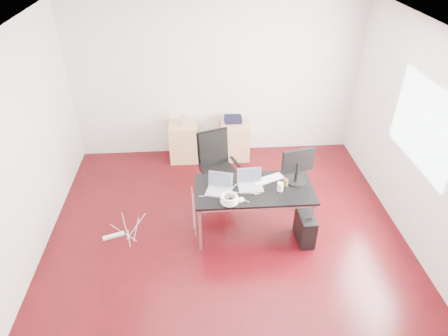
{
  "coord_description": "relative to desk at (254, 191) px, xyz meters",
  "views": [
    {
      "loc": [
        -0.33,
        -4.09,
        3.93
      ],
      "look_at": [
        0.0,
        0.55,
        0.85
      ],
      "focal_mm": 32.0,
      "sensor_mm": 36.0,
      "label": 1
    }
  ],
  "objects": [
    {
      "name": "laptop_right",
      "position": [
        -0.05,
        0.05,
        0.11
      ],
      "size": [
        0.34,
        0.26,
        0.23
      ],
      "rotation": [
        0.0,
        0.0,
        0.03
      ],
      "color": "silver",
      "rests_on": "desk"
    },
    {
      "name": "keyboard",
      "position": [
        0.22,
        0.17,
        0.06
      ],
      "size": [
        0.46,
        0.3,
        0.02
      ],
      "primitive_type": "cube",
      "rotation": [
        0.0,
        0.0,
        0.4
      ],
      "color": "white",
      "rests_on": "desk"
    },
    {
      "name": "desk",
      "position": [
        0.0,
        0.0,
        0.0
      ],
      "size": [
        1.6,
        0.8,
        0.73
      ],
      "color": "black",
      "rests_on": "ground"
    },
    {
      "name": "cup_brown",
      "position": [
        0.43,
        0.04,
        0.1
      ],
      "size": [
        0.08,
        0.08,
        0.1
      ],
      "primitive_type": "cylinder",
      "rotation": [
        0.0,
        0.0,
        0.03
      ],
      "color": "brown",
      "rests_on": "desk"
    },
    {
      "name": "monitor",
      "position": [
        0.59,
        0.12,
        0.34
      ],
      "size": [
        0.45,
        0.26,
        0.51
      ],
      "rotation": [
        0.0,
        0.0,
        0.23
      ],
      "color": "black",
      "rests_on": "desk"
    },
    {
      "name": "office_chair",
      "position": [
        -0.46,
        0.84,
        -0.07
      ],
      "size": [
        0.61,
        0.63,
        1.08
      ],
      "rotation": [
        0.0,
        0.0,
        0.34
      ],
      "color": "black",
      "rests_on": "ground"
    },
    {
      "name": "power_adapter",
      "position": [
        -0.21,
        -0.26,
        0.07
      ],
      "size": [
        0.09,
        0.09,
        0.03
      ],
      "primitive_type": "cube",
      "rotation": [
        0.0,
        0.0,
        0.3
      ],
      "color": "white",
      "rests_on": "desk"
    },
    {
      "name": "power_strip",
      "position": [
        -1.98,
        -0.03,
        -0.66
      ],
      "size": [
        0.3,
        0.16,
        0.04
      ],
      "primitive_type": "cube",
      "rotation": [
        0.0,
        0.0,
        0.34
      ],
      "color": "white",
      "rests_on": "ground"
    },
    {
      "name": "cable_coil",
      "position": [
        -0.36,
        -0.28,
        0.11
      ],
      "size": [
        0.24,
        0.24,
        0.11
      ],
      "rotation": [
        0.0,
        0.0,
        -0.29
      ],
      "color": "white",
      "rests_on": "desk"
    },
    {
      "name": "speaker",
      "position": [
        -0.97,
        2.02,
        0.11
      ],
      "size": [
        0.1,
        0.09,
        0.18
      ],
      "primitive_type": "cube",
      "rotation": [
        0.0,
        0.0,
        -0.1
      ],
      "color": "#9E9E9E",
      "rests_on": "filing_cabinet_left"
    },
    {
      "name": "pc_tower",
      "position": [
        0.69,
        -0.27,
        -0.46
      ],
      "size": [
        0.21,
        0.46,
        0.44
      ],
      "primitive_type": "cube",
      "rotation": [
        0.0,
        0.0,
        0.03
      ],
      "color": "black",
      "rests_on": "ground"
    },
    {
      "name": "wastebasket",
      "position": [
        -0.42,
        1.91,
        -0.54
      ],
      "size": [
        0.28,
        0.28,
        0.28
      ],
      "primitive_type": "cylinder",
      "rotation": [
        0.0,
        0.0,
        0.21
      ],
      "color": "black",
      "rests_on": "ground"
    },
    {
      "name": "filing_cabinet_right",
      "position": [
        -0.07,
        2.02,
        -0.33
      ],
      "size": [
        0.5,
        0.5,
        0.7
      ],
      "primitive_type": "cube",
      "color": "tan",
      "rests_on": "ground"
    },
    {
      "name": "room_shell",
      "position": [
        -0.35,
        -0.21,
        0.73
      ],
      "size": [
        5.0,
        5.0,
        5.0
      ],
      "color": "#3A060B",
      "rests_on": "ground"
    },
    {
      "name": "navy_garment",
      "position": [
        -0.1,
        2.05,
        0.07
      ],
      "size": [
        0.3,
        0.24,
        0.09
      ],
      "primitive_type": "cube",
      "rotation": [
        0.0,
        0.0,
        0.01
      ],
      "color": "black",
      "rests_on": "filing_cabinet_right"
    },
    {
      "name": "cup_white",
      "position": [
        0.34,
        -0.08,
        0.11
      ],
      "size": [
        0.1,
        0.1,
        0.12
      ],
      "primitive_type": "cylinder",
      "rotation": [
        0.0,
        0.0,
        0.34
      ],
      "color": "white",
      "rests_on": "desk"
    },
    {
      "name": "filing_cabinet_left",
      "position": [
        -0.99,
        2.02,
        -0.33
      ],
      "size": [
        0.5,
        0.5,
        0.7
      ],
      "primitive_type": "cube",
      "color": "tan",
      "rests_on": "ground"
    },
    {
      "name": "laptop_left",
      "position": [
        -0.47,
        -0.02,
        0.11
      ],
      "size": [
        0.39,
        0.34,
        0.23
      ],
      "rotation": [
        0.0,
        0.0,
        -0.29
      ],
      "color": "silver",
      "rests_on": "desk"
    }
  ]
}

